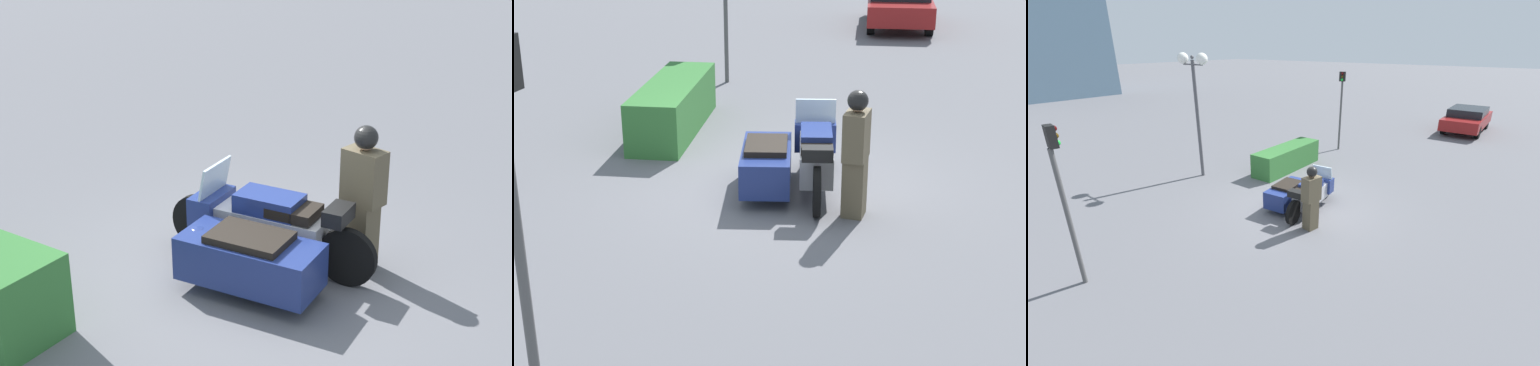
# 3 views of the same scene
# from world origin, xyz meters

# --- Properties ---
(ground_plane) EXTENTS (160.00, 160.00, 0.00)m
(ground_plane) POSITION_xyz_m (0.00, 0.00, 0.00)
(ground_plane) COLOR slate
(police_motorcycle) EXTENTS (2.65, 1.41, 1.17)m
(police_motorcycle) POSITION_xyz_m (-0.04, 0.03, 0.48)
(police_motorcycle) COLOR black
(police_motorcycle) RESTS_ON ground
(officer_rider) EXTENTS (0.52, 0.37, 1.74)m
(officer_rider) POSITION_xyz_m (-0.94, -0.93, 0.92)
(officer_rider) COLOR brown
(officer_rider) RESTS_ON ground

